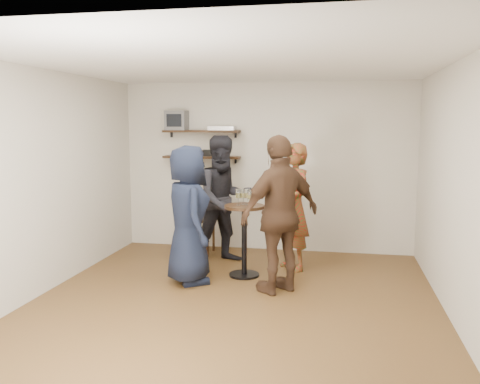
% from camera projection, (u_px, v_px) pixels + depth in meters
% --- Properties ---
extents(room, '(4.58, 5.08, 2.68)m').
position_uv_depth(room, '(233.00, 187.00, 5.43)').
color(room, '#4C3018').
rests_on(room, ground).
extents(shelf_upper, '(1.20, 0.25, 0.04)m').
position_uv_depth(shelf_upper, '(201.00, 131.00, 7.86)').
color(shelf_upper, black).
rests_on(shelf_upper, room).
extents(shelf_lower, '(1.20, 0.25, 0.04)m').
position_uv_depth(shelf_lower, '(202.00, 157.00, 7.91)').
color(shelf_lower, black).
rests_on(shelf_lower, room).
extents(crt_monitor, '(0.32, 0.30, 0.30)m').
position_uv_depth(crt_monitor, '(177.00, 120.00, 7.91)').
color(crt_monitor, '#59595B').
rests_on(crt_monitor, shelf_upper).
extents(dvd_deck, '(0.40, 0.24, 0.06)m').
position_uv_depth(dvd_deck, '(222.00, 128.00, 7.79)').
color(dvd_deck, silver).
rests_on(dvd_deck, shelf_upper).
extents(radio, '(0.22, 0.10, 0.10)m').
position_uv_depth(radio, '(210.00, 153.00, 7.88)').
color(radio, black).
rests_on(radio, shelf_lower).
extents(power_strip, '(0.30, 0.05, 0.03)m').
position_uv_depth(power_strip, '(185.00, 155.00, 8.01)').
color(power_strip, black).
rests_on(power_strip, shelf_lower).
extents(side_table, '(0.52, 0.52, 0.56)m').
position_uv_depth(side_table, '(199.00, 223.00, 7.71)').
color(side_table, black).
rests_on(side_table, room).
extents(vase_lilies, '(0.19, 0.19, 0.94)m').
position_uv_depth(vase_lilies, '(198.00, 198.00, 7.66)').
color(vase_lilies, white).
rests_on(vase_lilies, side_table).
extents(drinks_table, '(0.51, 0.51, 0.93)m').
position_uv_depth(drinks_table, '(244.00, 231.00, 6.54)').
color(drinks_table, black).
rests_on(drinks_table, room).
extents(wine_glass_fl, '(0.07, 0.07, 0.21)m').
position_uv_depth(wine_glass_fl, '(238.00, 194.00, 6.47)').
color(wine_glass_fl, silver).
rests_on(wine_glass_fl, drinks_table).
extents(wine_glass_fr, '(0.06, 0.06, 0.18)m').
position_uv_depth(wine_glass_fr, '(250.00, 196.00, 6.44)').
color(wine_glass_fr, silver).
rests_on(wine_glass_fr, drinks_table).
extents(wine_glass_bl, '(0.06, 0.06, 0.19)m').
position_uv_depth(wine_glass_bl, '(243.00, 194.00, 6.54)').
color(wine_glass_bl, silver).
rests_on(wine_glass_bl, drinks_table).
extents(wine_glass_br, '(0.07, 0.07, 0.21)m').
position_uv_depth(wine_glass_br, '(247.00, 194.00, 6.49)').
color(wine_glass_br, silver).
rests_on(wine_glass_br, drinks_table).
extents(person_plaid, '(0.70, 0.75, 1.72)m').
position_uv_depth(person_plaid, '(294.00, 207.00, 6.82)').
color(person_plaid, '#AD1315').
rests_on(person_plaid, room).
extents(person_dark, '(1.11, 1.05, 1.81)m').
position_uv_depth(person_dark, '(224.00, 199.00, 7.18)').
color(person_dark, black).
rests_on(person_dark, room).
extents(person_navy, '(0.90, 1.00, 1.71)m').
position_uv_depth(person_navy, '(188.00, 215.00, 6.25)').
color(person_navy, black).
rests_on(person_navy, room).
extents(person_brown, '(1.08, 1.09, 1.85)m').
position_uv_depth(person_brown, '(280.00, 215.00, 5.89)').
color(person_brown, '#422B1C').
rests_on(person_brown, room).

